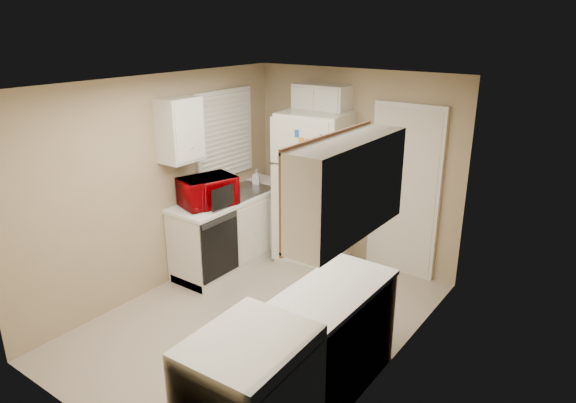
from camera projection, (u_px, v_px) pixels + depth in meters
The scene contains 19 objects.
floor at pixel (260, 319), 5.32m from camera, with size 3.80×3.80×0.00m, color beige.
ceiling at pixel (255, 83), 4.52m from camera, with size 3.80×3.80×0.00m, color white.
wall_left at pixel (160, 185), 5.69m from camera, with size 3.80×3.80×0.00m, color tan.
wall_right at pixel (392, 246), 4.15m from camera, with size 3.80×3.80×0.00m, color tan.
wall_back at pixel (354, 167), 6.37m from camera, with size 2.80×2.80×0.00m, color tan.
wall_front at pixel (81, 290), 3.47m from camera, with size 2.80×2.80×0.00m, color tan.
left_counter at pixel (236, 228), 6.46m from camera, with size 0.60×1.80×0.90m, color silver.
dishwasher at pixel (220, 247), 5.83m from camera, with size 0.03×0.58×0.72m, color black.
sink at pixel (243, 195), 6.44m from camera, with size 0.54×0.74×0.16m, color gray.
microwave at pixel (208, 193), 5.90m from camera, with size 0.34×0.61×0.41m, color #870004.
soap_bottle at pixel (256, 177), 6.68m from camera, with size 0.09×0.09×0.20m, color white.
window_blinds at pixel (225, 134), 6.34m from camera, with size 0.10×0.98×1.08m, color silver.
upper_cabinet_left at pixel (180, 130), 5.58m from camera, with size 0.30×0.45×0.70m, color silver.
refrigerator at pixel (316, 188), 6.39m from camera, with size 0.79×0.76×1.91m, color silver.
cabinet_over_fridge at pixel (322, 101), 6.21m from camera, with size 0.70×0.30×0.40m, color silver.
interior_door at pixel (404, 192), 6.02m from camera, with size 0.86×0.06×2.08m, color silver.
right_counter at pixel (305, 360), 3.95m from camera, with size 0.60×2.00×0.90m, color silver.
stove at pixel (251, 402), 3.43m from camera, with size 0.68×0.83×1.02m, color silver.
upper_cabinet_right at pixel (348, 187), 3.65m from camera, with size 0.30×1.20×0.70m, color silver.
Camera 1 is at (2.94, -3.57, 2.92)m, focal length 32.00 mm.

